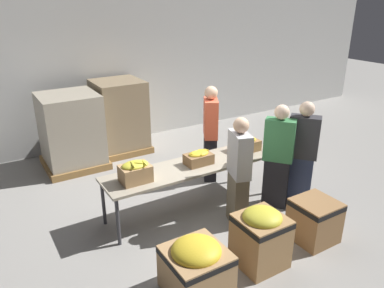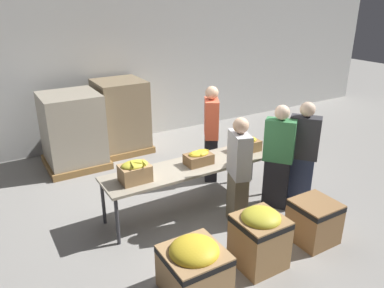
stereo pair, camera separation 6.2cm
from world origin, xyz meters
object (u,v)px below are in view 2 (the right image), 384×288
Objects in this scene: volunteer_2 at (211,134)px; volunteer_0 at (278,158)px; pallet_stack_0 at (121,117)px; donation_bin_1 at (260,236)px; banana_box_1 at (199,158)px; volunteer_3 at (302,155)px; donation_bin_0 at (194,266)px; banana_box_2 at (246,144)px; donation_bin_2 at (314,220)px; volunteer_1 at (238,173)px; sorting_table at (195,167)px; pallet_stack_1 at (73,131)px; banana_box_0 at (135,171)px.

volunteer_0 is at bearing 44.29° from volunteer_2.
pallet_stack_0 is at bearing -19.26° from volunteer_0.
donation_bin_1 is (-0.81, -2.32, -0.45)m from volunteer_2.
banana_box_1 reaches higher than donation_bin_1.
volunteer_2 is 1.65m from volunteer_3.
banana_box_2 is at bearing 39.11° from donation_bin_0.
banana_box_1 is 1.87m from donation_bin_2.
volunteer_1 is 2.41× the size of donation_bin_0.
sorting_table is at bearing 166.82° from banana_box_1.
volunteer_0 is 0.82m from volunteer_1.
donation_bin_1 is 0.97m from donation_bin_2.
volunteer_2 is 1.19× the size of pallet_stack_1.
banana_box_1 is 1.62m from donation_bin_1.
volunteer_3 reaches higher than volunteer_1.
donation_bin_1 is (-0.02, -1.57, -0.29)m from sorting_table.
pallet_stack_0 reaches higher than donation_bin_2.
volunteer_1 is 1.07× the size of pallet_stack_0.
donation_bin_2 is (0.64, -0.89, -0.49)m from volunteer_1.
pallet_stack_1 is (-1.10, -0.28, -0.04)m from pallet_stack_0.
volunteer_2 is (-0.34, 1.35, 0.03)m from volunteer_0.
donation_bin_1 is (-0.33, -0.89, -0.40)m from volunteer_1.
volunteer_2 reaches higher than sorting_table.
banana_box_0 is 2.20m from volunteer_0.
sorting_table is 3.73× the size of donation_bin_1.
volunteer_0 is (1.07, -0.60, -0.02)m from banana_box_1.
pallet_stack_1 is at bearing 115.04° from sorting_table.
banana_box_2 is 0.25× the size of volunteer_0.
banana_box_0 is 0.27× the size of pallet_stack_0.
banana_box_0 is 1.46m from volunteer_1.
sorting_table is 6.78× the size of banana_box_2.
sorting_table is 1.03m from banana_box_2.
pallet_stack_0 reaches higher than banana_box_2.
banana_box_2 is 3.38m from pallet_stack_1.
pallet_stack_0 is at bearing 92.14° from sorting_table.
volunteer_0 is 3.95m from pallet_stack_1.
pallet_stack_1 is at bearing 131.10° from banana_box_2.
banana_box_0 is (-1.00, -0.05, 0.20)m from sorting_table.
banana_box_0 is at bearing 36.32° from volunteer_0.
volunteer_2 reaches higher than donation_bin_2.
sorting_table is 1.99× the size of pallet_stack_1.
banana_box_2 is 0.25× the size of volunteer_3.
banana_box_0 is 1.95m from volunteer_2.
pallet_stack_0 is at bearing -126.88° from volunteer_2.
volunteer_0 reaches higher than pallet_stack_0.
volunteer_0 is 1.10m from donation_bin_2.
banana_box_0 is at bearing -85.53° from pallet_stack_1.
banana_box_2 is at bearing 48.08° from volunteer_2.
sorting_table is 1.29m from volunteer_0.
donation_bin_0 is at bearing 75.93° from volunteer_0.
banana_box_2 is at bearing 87.50° from donation_bin_2.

